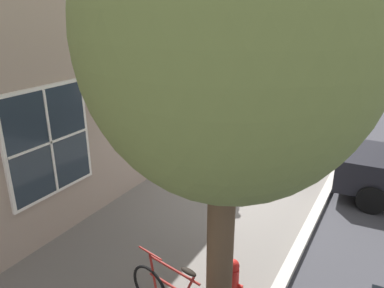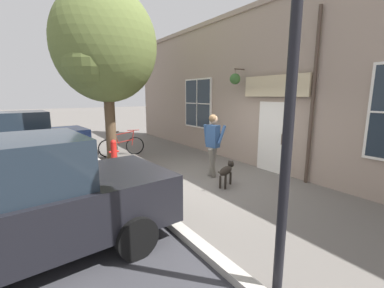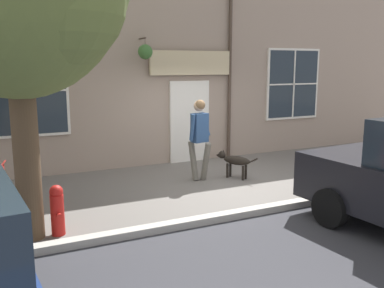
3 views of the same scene
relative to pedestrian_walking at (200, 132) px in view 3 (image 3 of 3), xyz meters
name	(u,v)px [view 3 (image 3 of 3)]	position (x,y,z in m)	size (l,w,h in m)	color
ground_plane	(219,183)	(0.37, 0.28, -1.08)	(90.00, 90.00, 0.00)	#66605B
storefront_facade	(174,64)	(-1.97, 0.28, 1.44)	(0.95, 18.00, 5.04)	gray
pedestrian_walking	(200,132)	(0.00, 0.00, 0.00)	(0.57, 0.55, 1.78)	#6B665B
dog_on_leash	(234,161)	(0.18, 0.79, -0.68)	(0.96, 0.57, 0.60)	black
leaning_bicycle	(5,207)	(1.28, -3.98, -0.70)	(1.74, 0.25, 1.00)	black
fire_hydrant	(57,209)	(1.81, -3.29, -0.69)	(0.34, 0.20, 0.77)	red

